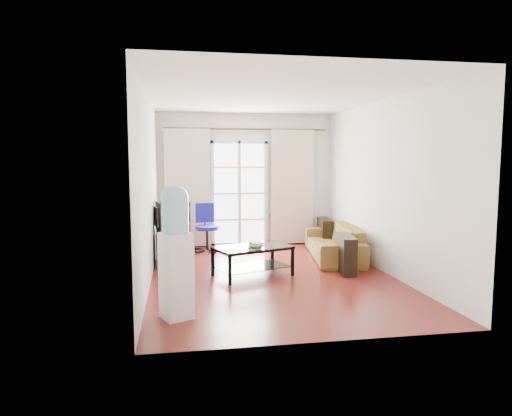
{
  "coord_description": "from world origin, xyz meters",
  "views": [
    {
      "loc": [
        -1.38,
        -6.71,
        1.77
      ],
      "look_at": [
        -0.18,
        0.35,
        1.01
      ],
      "focal_mm": 32.0,
      "sensor_mm": 36.0,
      "label": 1
    }
  ],
  "objects_px": {
    "sofa": "(334,242)",
    "tv_stand": "(172,247)",
    "task_chair": "(207,237)",
    "water_cooler": "(176,249)",
    "coffee_table": "(253,257)",
    "crt_tv": "(171,216)"
  },
  "relations": [
    {
      "from": "sofa",
      "to": "coffee_table",
      "type": "bearing_deg",
      "value": -49.1
    },
    {
      "from": "crt_tv",
      "to": "sofa",
      "type": "bearing_deg",
      "value": -12.66
    },
    {
      "from": "sofa",
      "to": "tv_stand",
      "type": "relative_size",
      "value": 2.72
    },
    {
      "from": "crt_tv",
      "to": "task_chair",
      "type": "height_order",
      "value": "crt_tv"
    },
    {
      "from": "task_chair",
      "to": "water_cooler",
      "type": "xyz_separation_m",
      "value": [
        -0.57,
        -3.73,
        0.51
      ]
    },
    {
      "from": "tv_stand",
      "to": "task_chair",
      "type": "relative_size",
      "value": 0.84
    },
    {
      "from": "task_chair",
      "to": "water_cooler",
      "type": "distance_m",
      "value": 3.81
    },
    {
      "from": "sofa",
      "to": "water_cooler",
      "type": "relative_size",
      "value": 1.41
    },
    {
      "from": "coffee_table",
      "to": "crt_tv",
      "type": "bearing_deg",
      "value": 138.86
    },
    {
      "from": "sofa",
      "to": "coffee_table",
      "type": "xyz_separation_m",
      "value": [
        -1.65,
        -1.02,
        0.0
      ]
    },
    {
      "from": "tv_stand",
      "to": "water_cooler",
      "type": "bearing_deg",
      "value": -89.98
    },
    {
      "from": "sofa",
      "to": "coffee_table",
      "type": "relative_size",
      "value": 1.65
    },
    {
      "from": "crt_tv",
      "to": "water_cooler",
      "type": "height_order",
      "value": "water_cooler"
    },
    {
      "from": "sofa",
      "to": "tv_stand",
      "type": "bearing_deg",
      "value": -80.74
    },
    {
      "from": "tv_stand",
      "to": "crt_tv",
      "type": "height_order",
      "value": "crt_tv"
    },
    {
      "from": "coffee_table",
      "to": "water_cooler",
      "type": "relative_size",
      "value": 0.86
    },
    {
      "from": "coffee_table",
      "to": "task_chair",
      "type": "bearing_deg",
      "value": 105.54
    },
    {
      "from": "water_cooler",
      "to": "crt_tv",
      "type": "bearing_deg",
      "value": 67.06
    },
    {
      "from": "task_chair",
      "to": "tv_stand",
      "type": "bearing_deg",
      "value": -130.91
    },
    {
      "from": "coffee_table",
      "to": "crt_tv",
      "type": "relative_size",
      "value": 2.03
    },
    {
      "from": "sofa",
      "to": "task_chair",
      "type": "xyz_separation_m",
      "value": [
        -2.22,
        1.02,
        -0.02
      ]
    },
    {
      "from": "tv_stand",
      "to": "water_cooler",
      "type": "height_order",
      "value": "water_cooler"
    }
  ]
}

